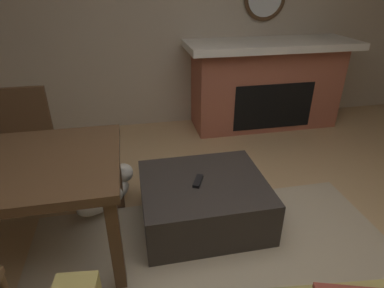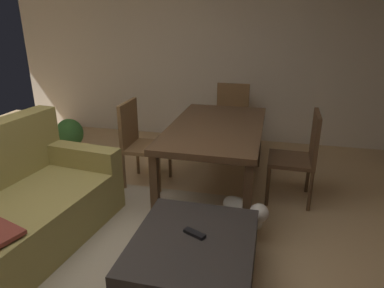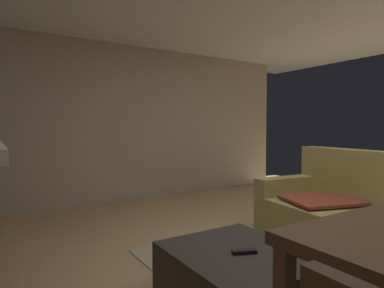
{
  "view_description": "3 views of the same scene",
  "coord_description": "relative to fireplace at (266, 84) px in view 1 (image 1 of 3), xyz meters",
  "views": [
    {
      "loc": [
        0.58,
        1.31,
        1.75
      ],
      "look_at": [
        0.17,
        -0.7,
        0.68
      ],
      "focal_mm": 30.08,
      "sensor_mm": 36.0,
      "label": 1
    },
    {
      "loc": [
        -1.81,
        -1.1,
        1.77
      ],
      "look_at": [
        0.52,
        -0.54,
        0.89
      ],
      "focal_mm": 32.18,
      "sensor_mm": 36.0,
      "label": 2
    },
    {
      "loc": [
        1.67,
        -2.03,
        1.19
      ],
      "look_at": [
        -0.23,
        -0.83,
        1.07
      ],
      "focal_mm": 30.13,
      "sensor_mm": 36.0,
      "label": 3
    }
  ],
  "objects": [
    {
      "name": "dining_chair_south",
      "position": [
        2.63,
        0.95,
        -0.02
      ],
      "size": [
        0.45,
        0.45,
        0.93
      ],
      "color": "#513823",
      "rests_on": "ground"
    },
    {
      "name": "fireplace",
      "position": [
        0.0,
        0.0,
        0.0
      ],
      "size": [
        2.04,
        0.76,
        1.08
      ],
      "color": "#9E5642",
      "rests_on": "ground"
    },
    {
      "name": "tv_remote",
      "position": [
        1.25,
        1.71,
        -0.16
      ],
      "size": [
        0.11,
        0.17,
        0.02
      ],
      "primitive_type": "cube",
      "rotation": [
        0.0,
        0.0,
        -0.43
      ],
      "color": "black",
      "rests_on": "ottoman_coffee_table"
    },
    {
      "name": "small_dog",
      "position": [
        1.96,
        1.43,
        -0.37
      ],
      "size": [
        0.52,
        0.49,
        0.3
      ],
      "color": "silver",
      "rests_on": "ground"
    },
    {
      "name": "floor",
      "position": [
        1.12,
        2.36,
        -0.55
      ],
      "size": [
        7.95,
        7.95,
        0.0
      ],
      "primitive_type": "plane",
      "color": "tan"
    },
    {
      "name": "wall_back_fireplace_side",
      "position": [
        1.12,
        -0.38,
        0.7
      ],
      "size": [
        7.02,
        0.12,
        2.5
      ],
      "primitive_type": "cube",
      "color": "#B7A893",
      "rests_on": "ground"
    },
    {
      "name": "ottoman_coffee_table",
      "position": [
        1.21,
        1.71,
        -0.36
      ],
      "size": [
        0.94,
        0.82,
        0.37
      ],
      "primitive_type": "cube",
      "color": "#2D2826",
      "rests_on": "ground"
    }
  ]
}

